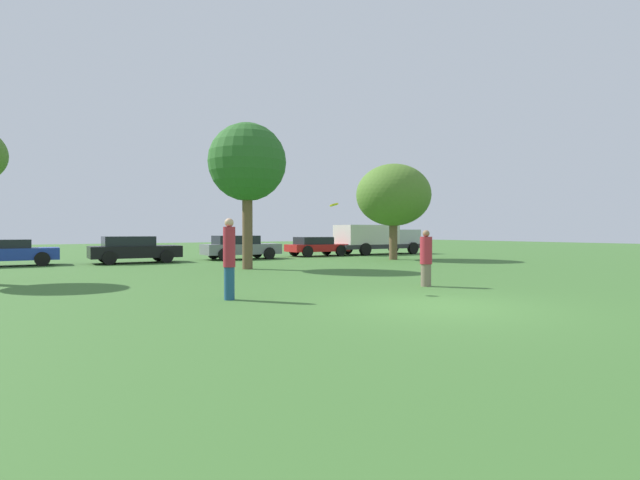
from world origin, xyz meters
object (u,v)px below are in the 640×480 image
(parked_car_blue, at_px, (11,252))
(frisbee, at_px, (334,205))
(delivery_truck_silver, at_px, (376,238))
(tree_2, at_px, (393,195))
(parked_car_grey, at_px, (240,247))
(person_thrower, at_px, (229,258))
(tree_1, at_px, (247,163))
(person_catcher, at_px, (426,258))
(parked_car_red, at_px, (316,246))
(parked_car_black, at_px, (134,249))

(parked_car_blue, bearing_deg, frisbee, -63.79)
(frisbee, bearing_deg, delivery_truck_silver, 47.53)
(tree_2, relative_size, parked_car_grey, 1.23)
(parked_car_blue, bearing_deg, person_thrower, -72.98)
(frisbee, xyz_separation_m, tree_1, (1.21, 8.36, 2.20))
(parked_car_blue, relative_size, delivery_truck_silver, 0.56)
(person_catcher, relative_size, parked_car_red, 0.41)
(tree_2, bearing_deg, parked_car_grey, 145.06)
(tree_1, distance_m, parked_car_blue, 12.07)
(person_thrower, relative_size, delivery_truck_silver, 0.28)
(person_catcher, height_order, parked_car_red, person_catcher)
(parked_car_black, relative_size, delivery_truck_silver, 0.64)
(parked_car_red, bearing_deg, parked_car_blue, -179.03)
(frisbee, bearing_deg, parked_car_blue, 114.79)
(delivery_truck_silver, bearing_deg, frisbee, -131.04)
(parked_car_black, relative_size, parked_car_grey, 0.99)
(frisbee, distance_m, tree_2, 15.07)
(person_thrower, relative_size, frisbee, 7.72)
(parked_car_grey, bearing_deg, frisbee, -102.57)
(person_catcher, xyz_separation_m, tree_1, (-1.78, 8.78, 3.70))
(tree_2, bearing_deg, delivery_truck_silver, 59.25)
(person_thrower, bearing_deg, frisbee, 3.12)
(tree_1, relative_size, tree_2, 1.14)
(parked_car_red, distance_m, delivery_truck_silver, 4.94)
(frisbee, relative_size, parked_car_grey, 0.06)
(person_thrower, xyz_separation_m, tree_1, (4.15, 8.26, 3.53))
(person_catcher, distance_m, tree_2, 13.60)
(parked_car_grey, bearing_deg, tree_1, -109.19)
(person_thrower, height_order, parked_car_blue, person_thrower)
(person_thrower, distance_m, tree_1, 9.90)
(person_thrower, xyz_separation_m, frisbee, (2.93, -0.10, 1.34))
(person_thrower, relative_size, tree_2, 0.35)
(person_catcher, bearing_deg, frisbee, -3.03)
(frisbee, distance_m, parked_car_blue, 17.63)
(parked_car_black, bearing_deg, parked_car_blue, 172.80)
(parked_car_blue, bearing_deg, person_catcher, -56.25)
(parked_car_blue, relative_size, parked_car_grey, 0.86)
(person_catcher, bearing_deg, tree_1, -73.54)
(tree_2, height_order, parked_car_black, tree_2)
(tree_1, bearing_deg, parked_car_black, 115.93)
(frisbee, distance_m, parked_car_red, 18.45)
(person_thrower, xyz_separation_m, tree_2, (13.98, 10.06, 2.68))
(parked_car_red, height_order, delivery_truck_silver, delivery_truck_silver)
(parked_car_black, xyz_separation_m, delivery_truck_silver, (16.38, 0.49, 0.44))
(person_catcher, bearing_deg, parked_car_black, -66.94)
(parked_car_blue, xyz_separation_m, delivery_truck_silver, (21.65, -0.31, 0.49))
(tree_1, relative_size, parked_car_grey, 1.41)
(tree_2, xyz_separation_m, parked_car_red, (-1.66, 5.64, -3.00))
(parked_car_black, bearing_deg, tree_1, -62.65)
(parked_car_blue, relative_size, parked_car_black, 0.88)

